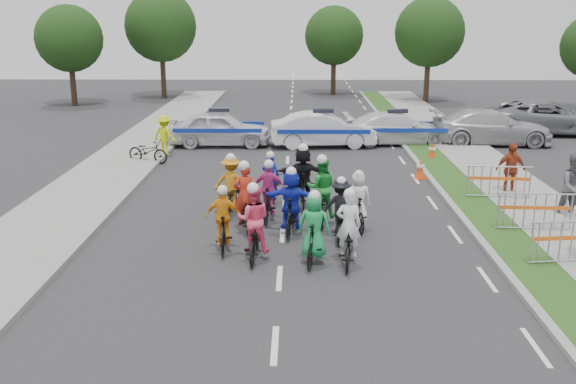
{
  "coord_description": "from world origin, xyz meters",
  "views": [
    {
      "loc": [
        0.38,
        -13.21,
        5.66
      ],
      "look_at": [
        0.14,
        3.22,
        1.1
      ],
      "focal_mm": 40.0,
      "sensor_mm": 36.0,
      "label": 1
    }
  ],
  "objects_px": {
    "spectator_1": "(574,187)",
    "tree_3": "(161,26)",
    "police_car_1": "(323,130)",
    "spectator_2": "(510,169)",
    "rider_0": "(348,239)",
    "rider_11": "(303,181)",
    "barrier_0": "(571,244)",
    "marshal_hiviz": "(165,135)",
    "rider_12": "(271,187)",
    "cone_1": "(432,151)",
    "rider_8": "(321,197)",
    "rider_5": "(291,206)",
    "tree_4": "(334,36)",
    "rider_3": "(224,225)",
    "barrier_2": "(499,183)",
    "tree_1": "(429,32)",
    "rider_6": "(245,207)",
    "police_car_2": "(397,128)",
    "civilian_sedan": "(491,127)",
    "cone_0": "(420,169)",
    "tree_0": "(69,39)",
    "rider_1": "(314,235)",
    "rider_7": "(358,206)",
    "rider_10": "(232,191)",
    "barrier_1": "(534,213)",
    "civilian_suv": "(547,117)",
    "rider_9": "(269,197)",
    "rider_4": "(340,215)"
  },
  "relations": [
    {
      "from": "rider_3",
      "to": "barrier_2",
      "type": "height_order",
      "value": "rider_3"
    },
    {
      "from": "marshal_hiviz",
      "to": "barrier_0",
      "type": "bearing_deg",
      "value": 160.08
    },
    {
      "from": "rider_10",
      "to": "tree_1",
      "type": "xyz_separation_m",
      "value": [
        10.52,
        25.26,
        3.82
      ]
    },
    {
      "from": "rider_5",
      "to": "tree_4",
      "type": "height_order",
      "value": "tree_4"
    },
    {
      "from": "spectator_2",
      "to": "tree_1",
      "type": "relative_size",
      "value": 0.25
    },
    {
      "from": "civilian_suv",
      "to": "barrier_0",
      "type": "height_order",
      "value": "civilian_suv"
    },
    {
      "from": "rider_6",
      "to": "rider_11",
      "type": "xyz_separation_m",
      "value": [
        1.58,
        2.18,
        0.18
      ]
    },
    {
      "from": "rider_9",
      "to": "rider_10",
      "type": "height_order",
      "value": "rider_10"
    },
    {
      "from": "rider_8",
      "to": "tree_3",
      "type": "xyz_separation_m",
      "value": [
        -10.06,
        28.0,
        4.16
      ]
    },
    {
      "from": "spectator_1",
      "to": "police_car_1",
      "type": "bearing_deg",
      "value": 116.15
    },
    {
      "from": "spectator_1",
      "to": "rider_12",
      "type": "bearing_deg",
      "value": 164.32
    },
    {
      "from": "barrier_0",
      "to": "police_car_2",
      "type": "bearing_deg",
      "value": 97.05
    },
    {
      "from": "civilian_sedan",
      "to": "tree_0",
      "type": "relative_size",
      "value": 0.85
    },
    {
      "from": "civilian_suv",
      "to": "rider_3",
      "type": "bearing_deg",
      "value": 143.4
    },
    {
      "from": "rider_11",
      "to": "cone_1",
      "type": "height_order",
      "value": "rider_11"
    },
    {
      "from": "rider_11",
      "to": "rider_12",
      "type": "relative_size",
      "value": 1.16
    },
    {
      "from": "marshal_hiviz",
      "to": "rider_7",
      "type": "bearing_deg",
      "value": 152.84
    },
    {
      "from": "tree_0",
      "to": "rider_9",
      "type": "bearing_deg",
      "value": -60.27
    },
    {
      "from": "marshal_hiviz",
      "to": "rider_11",
      "type": "bearing_deg",
      "value": 153.17
    },
    {
      "from": "tree_0",
      "to": "police_car_1",
      "type": "bearing_deg",
      "value": -40.46
    },
    {
      "from": "marshal_hiviz",
      "to": "cone_0",
      "type": "xyz_separation_m",
      "value": [
        9.87,
        -3.8,
        -0.5
      ]
    },
    {
      "from": "police_car_1",
      "to": "barrier_2",
      "type": "distance_m",
      "value": 9.94
    },
    {
      "from": "rider_5",
      "to": "rider_10",
      "type": "distance_m",
      "value": 2.47
    },
    {
      "from": "spectator_1",
      "to": "tree_3",
      "type": "height_order",
      "value": "tree_3"
    },
    {
      "from": "rider_3",
      "to": "rider_10",
      "type": "relative_size",
      "value": 0.91
    },
    {
      "from": "barrier_1",
      "to": "tree_0",
      "type": "xyz_separation_m",
      "value": [
        -20.7,
        24.86,
        3.63
      ]
    },
    {
      "from": "cone_0",
      "to": "tree_0",
      "type": "bearing_deg",
      "value": 134.76
    },
    {
      "from": "rider_0",
      "to": "rider_11",
      "type": "distance_m",
      "value": 4.67
    },
    {
      "from": "barrier_2",
      "to": "tree_4",
      "type": "bearing_deg",
      "value": 97.6
    },
    {
      "from": "police_car_1",
      "to": "spectator_2",
      "type": "relative_size",
      "value": 2.68
    },
    {
      "from": "tree_1",
      "to": "rider_6",
      "type": "bearing_deg",
      "value": -110.55
    },
    {
      "from": "spectator_1",
      "to": "civilian_sedan",
      "type": "bearing_deg",
      "value": 78.57
    },
    {
      "from": "spectator_2",
      "to": "tree_4",
      "type": "xyz_separation_m",
      "value": [
        -4.26,
        27.04,
        3.33
      ]
    },
    {
      "from": "rider_5",
      "to": "police_car_1",
      "type": "xyz_separation_m",
      "value": [
        1.29,
        11.77,
        -0.03
      ]
    },
    {
      "from": "rider_5",
      "to": "rider_3",
      "type": "bearing_deg",
      "value": 44.36
    },
    {
      "from": "rider_3",
      "to": "barrier_2",
      "type": "bearing_deg",
      "value": -153.04
    },
    {
      "from": "civilian_suv",
      "to": "tree_1",
      "type": "relative_size",
      "value": 0.87
    },
    {
      "from": "rider_12",
      "to": "tree_1",
      "type": "xyz_separation_m",
      "value": [
        9.43,
        24.22,
        3.97
      ]
    },
    {
      "from": "rider_0",
      "to": "tree_4",
      "type": "height_order",
      "value": "tree_4"
    },
    {
      "from": "rider_3",
      "to": "spectator_1",
      "type": "bearing_deg",
      "value": -166.58
    },
    {
      "from": "rider_8",
      "to": "rider_11",
      "type": "height_order",
      "value": "rider_11"
    },
    {
      "from": "rider_1",
      "to": "tree_0",
      "type": "bearing_deg",
      "value": -50.39
    },
    {
      "from": "rider_1",
      "to": "rider_11",
      "type": "xyz_separation_m",
      "value": [
        -0.22,
        4.52,
        0.13
      ]
    },
    {
      "from": "rider_4",
      "to": "spectator_1",
      "type": "distance_m",
      "value": 7.01
    },
    {
      "from": "rider_0",
      "to": "barrier_0",
      "type": "xyz_separation_m",
      "value": [
        5.12,
        -0.14,
        -0.05
      ]
    },
    {
      "from": "rider_11",
      "to": "spectator_1",
      "type": "xyz_separation_m",
      "value": [
        7.7,
        -1.0,
        0.12
      ]
    },
    {
      "from": "rider_10",
      "to": "barrier_1",
      "type": "bearing_deg",
      "value": 177.3
    },
    {
      "from": "barrier_0",
      "to": "tree_4",
      "type": "bearing_deg",
      "value": 96.35
    },
    {
      "from": "civilian_sedan",
      "to": "barrier_2",
      "type": "height_order",
      "value": "civilian_sedan"
    },
    {
      "from": "tree_0",
      "to": "rider_11",
      "type": "bearing_deg",
      "value": -57.14
    }
  ]
}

